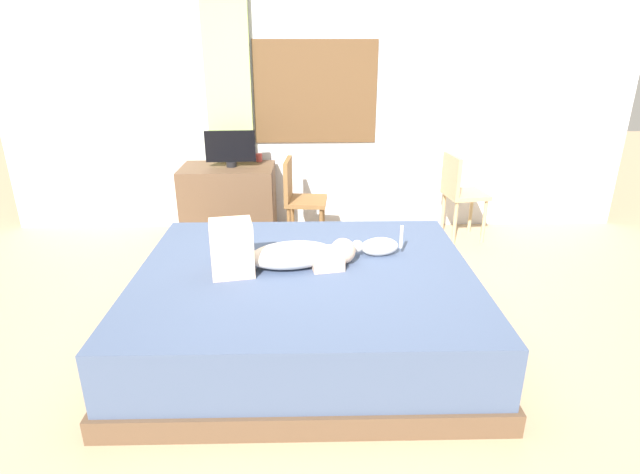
{
  "coord_description": "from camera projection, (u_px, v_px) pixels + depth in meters",
  "views": [
    {
      "loc": [
        -0.09,
        -3.01,
        1.91
      ],
      "look_at": [
        -0.02,
        0.15,
        0.66
      ],
      "focal_mm": 28.45,
      "sensor_mm": 36.0,
      "label": 1
    }
  ],
  "objects": [
    {
      "name": "ground_plane",
      "position": [
        324.0,
        334.0,
        3.5
      ],
      "size": [
        16.0,
        16.0,
        0.0
      ],
      "primitive_type": "plane",
      "color": "tan"
    },
    {
      "name": "back_wall_with_window",
      "position": [
        317.0,
        87.0,
        5.06
      ],
      "size": [
        6.4,
        0.14,
        2.9
      ],
      "color": "silver",
      "rests_on": "ground"
    },
    {
      "name": "bed",
      "position": [
        306.0,
        306.0,
        3.36
      ],
      "size": [
        2.22,
        1.91,
        0.51
      ],
      "color": "brown",
      "rests_on": "ground"
    },
    {
      "name": "person_lying",
      "position": [
        277.0,
        252.0,
        3.24
      ],
      "size": [
        0.94,
        0.41,
        0.34
      ],
      "color": "silver",
      "rests_on": "bed"
    },
    {
      "name": "cat",
      "position": [
        377.0,
        246.0,
        3.46
      ],
      "size": [
        0.36,
        0.14,
        0.21
      ],
      "color": "silver",
      "rests_on": "bed"
    },
    {
      "name": "desk",
      "position": [
        229.0,
        203.0,
        5.06
      ],
      "size": [
        0.9,
        0.56,
        0.74
      ],
      "color": "brown",
      "rests_on": "ground"
    },
    {
      "name": "tv_monitor",
      "position": [
        230.0,
        148.0,
        4.86
      ],
      "size": [
        0.48,
        0.1,
        0.35
      ],
      "color": "black",
      "rests_on": "desk"
    },
    {
      "name": "cup",
      "position": [
        259.0,
        158.0,
        5.12
      ],
      "size": [
        0.06,
        0.06,
        0.08
      ],
      "primitive_type": "cylinder",
      "color": "#B23D38",
      "rests_on": "desk"
    },
    {
      "name": "chair_by_desk",
      "position": [
        299.0,
        196.0,
        4.8
      ],
      "size": [
        0.41,
        0.41,
        0.86
      ],
      "color": "brown",
      "rests_on": "ground"
    },
    {
      "name": "chair_spare",
      "position": [
        459.0,
        190.0,
        5.0
      ],
      "size": [
        0.43,
        0.43,
        0.86
      ],
      "color": "tan",
      "rests_on": "ground"
    },
    {
      "name": "curtain_left",
      "position": [
        230.0,
        107.0,
        4.99
      ],
      "size": [
        0.44,
        0.06,
        2.54
      ],
      "primitive_type": "cube",
      "color": "#ADCC75",
      "rests_on": "ground"
    }
  ]
}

